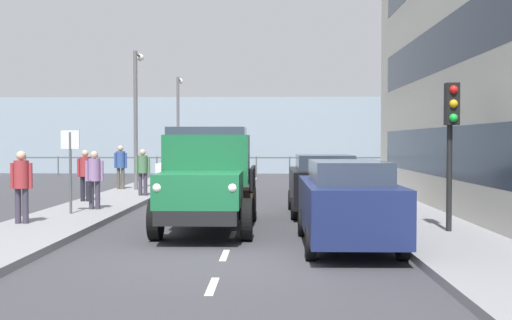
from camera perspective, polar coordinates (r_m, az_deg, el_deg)
ground_plane at (r=18.42m, az=-1.29°, el=-4.80°), size 80.00×80.00×0.00m
sidewalk_left at (r=18.75m, az=12.57°, el=-4.50°), size 2.34×37.97×0.15m
sidewalk_right at (r=19.14m, az=-14.85°, el=-4.39°), size 2.34×37.97×0.15m
road_centreline_markings at (r=18.09m, az=-1.33°, el=-4.91°), size 0.12×34.27×0.01m
sea_horizon at (r=40.27m, az=0.15°, el=2.32°), size 80.00×0.80×5.00m
seawall_railing at (r=36.69m, az=0.03°, el=-0.10°), size 28.08×0.08×1.20m
truck_vintage_green at (r=14.30m, az=-4.56°, el=-1.96°), size 2.17×5.64×2.43m
car_navy_kerbside_near at (r=12.28m, az=8.47°, el=-3.90°), size 1.80×4.48×1.72m
car_black_kerbside_1 at (r=17.65m, az=6.29°, el=-2.18°), size 1.93×3.93×1.72m
car_white_oppositeside_0 at (r=24.21m, az=-6.26°, el=-1.11°), size 1.92×4.35×1.72m
pedestrian_with_bag at (r=15.53m, az=-21.01°, el=-1.81°), size 0.53×0.34×1.73m
pedestrian_strolling at (r=18.17m, az=-14.82°, el=-1.36°), size 0.53×0.34×1.68m
pedestrian_near_railing at (r=20.65m, az=-15.62°, el=-1.01°), size 0.53×0.34×1.67m
pedestrian_couple_a at (r=22.36m, az=-10.50°, el=-0.77°), size 0.53×0.34×1.67m
pedestrian_by_lamp at (r=25.61m, az=-12.50°, el=-0.30°), size 0.53×0.34×1.78m
traffic_light_near at (r=13.81m, az=17.72°, el=3.21°), size 0.28×0.41×3.20m
lamp_post_promenade at (r=25.35m, az=-11.07°, el=4.98°), size 0.32×1.14×5.60m
lamp_post_far at (r=34.83m, az=-7.23°, el=4.08°), size 0.32×1.14×5.56m
street_sign at (r=17.21m, az=-16.91°, el=0.28°), size 0.50×0.07×2.25m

